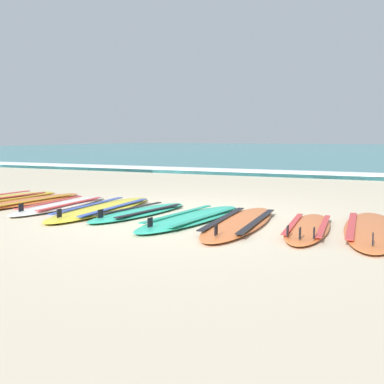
% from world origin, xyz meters
% --- Properties ---
extents(ground_plane, '(80.00, 80.00, 0.00)m').
position_xyz_m(ground_plane, '(0.00, 0.00, 0.00)').
color(ground_plane, beige).
extents(sea, '(80.00, 60.00, 0.10)m').
position_xyz_m(sea, '(0.00, 36.65, 0.05)').
color(sea, teal).
rests_on(sea, ground).
extents(wave_foam_strip, '(80.00, 1.31, 0.11)m').
position_xyz_m(wave_foam_strip, '(0.00, 7.31, 0.06)').
color(wave_foam_strip, white).
rests_on(wave_foam_strip, ground).
extents(surfboard_1, '(0.75, 2.42, 0.18)m').
position_xyz_m(surfboard_1, '(-2.72, 0.08, 0.04)').
color(surfboard_1, orange).
rests_on(surfboard_1, ground).
extents(surfboard_2, '(0.59, 2.19, 0.18)m').
position_xyz_m(surfboard_2, '(-1.92, -0.02, 0.04)').
color(surfboard_2, white).
rests_on(surfboard_2, ground).
extents(surfboard_3, '(0.73, 2.60, 0.18)m').
position_xyz_m(surfboard_3, '(-1.13, -0.02, 0.04)').
color(surfboard_3, yellow).
rests_on(surfboard_3, ground).
extents(surfboard_4, '(0.84, 2.05, 0.18)m').
position_xyz_m(surfboard_4, '(-0.45, -0.08, 0.04)').
color(surfboard_4, '#2DB793').
rests_on(surfboard_4, ground).
extents(surfboard_5, '(0.92, 2.40, 0.18)m').
position_xyz_m(surfboard_5, '(0.41, -0.20, 0.04)').
color(surfboard_5, '#2DB793').
rests_on(surfboard_5, ground).
extents(surfboard_6, '(0.70, 2.47, 0.18)m').
position_xyz_m(surfboard_6, '(1.09, -0.24, 0.04)').
color(surfboard_6, orange).
rests_on(surfboard_6, ground).
extents(surfboard_7, '(0.58, 1.97, 0.18)m').
position_xyz_m(surfboard_7, '(1.93, -0.24, 0.04)').
color(surfboard_7, orange).
rests_on(surfboard_7, ground).
extents(surfboard_8, '(0.70, 2.44, 0.18)m').
position_xyz_m(surfboard_8, '(2.62, -0.04, 0.04)').
color(surfboard_8, orange).
rests_on(surfboard_8, ground).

